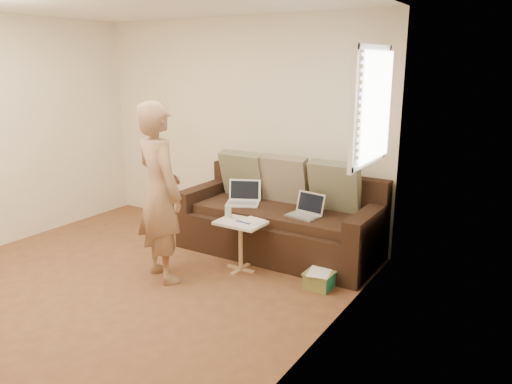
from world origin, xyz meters
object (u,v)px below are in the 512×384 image
(laptop_white, at_px, (243,205))
(striped_box, at_px, (319,280))
(drinking_glass, at_px, (228,212))
(person, at_px, (160,193))
(sofa, at_px, (279,216))
(side_table, at_px, (241,246))
(laptop_silver, at_px, (303,217))

(laptop_white, distance_m, striped_box, 1.36)
(drinking_glass, xyz_separation_m, striped_box, (1.04, 0.00, -0.50))
(person, bearing_deg, striped_box, -135.22)
(sofa, bearing_deg, side_table, -98.87)
(laptop_silver, bearing_deg, laptop_white, -174.49)
(striped_box, bearing_deg, sofa, 143.01)
(laptop_silver, xyz_separation_m, laptop_white, (-0.78, 0.05, 0.00))
(striped_box, bearing_deg, laptop_white, 157.69)
(person, distance_m, striped_box, 1.73)
(laptop_silver, distance_m, person, 1.49)
(laptop_white, height_order, person, person)
(person, bearing_deg, drinking_glass, -100.22)
(laptop_silver, bearing_deg, person, -125.06)
(laptop_silver, height_order, person, person)
(sofa, height_order, side_table, sofa)
(striped_box, bearing_deg, person, -157.12)
(laptop_silver, xyz_separation_m, drinking_glass, (-0.64, -0.44, 0.07))
(sofa, height_order, laptop_silver, sofa)
(drinking_glass, bearing_deg, laptop_silver, 34.58)
(laptop_silver, distance_m, side_table, 0.71)
(drinking_glass, bearing_deg, side_table, -13.33)
(side_table, bearing_deg, sofa, 81.13)
(laptop_silver, bearing_deg, striped_box, -37.78)
(laptop_silver, relative_size, person, 0.19)
(drinking_glass, bearing_deg, striped_box, 0.24)
(laptop_silver, bearing_deg, drinking_glass, -136.11)
(laptop_white, bearing_deg, laptop_silver, -29.12)
(side_table, bearing_deg, striped_box, 3.11)
(sofa, distance_m, laptop_silver, 0.40)
(striped_box, bearing_deg, laptop_silver, 132.91)
(person, distance_m, drinking_glass, 0.76)
(sofa, xyz_separation_m, person, (-0.65, -1.18, 0.45))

